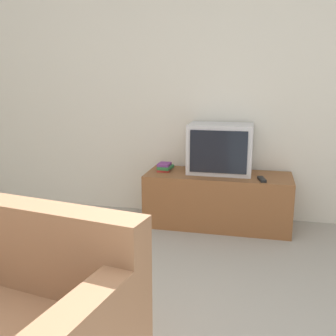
{
  "coord_description": "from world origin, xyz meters",
  "views": [
    {
      "loc": [
        0.53,
        -0.9,
        1.39
      ],
      "look_at": [
        -0.19,
        2.17,
        0.67
      ],
      "focal_mm": 42.0,
      "sensor_mm": 36.0,
      "label": 1
    }
  ],
  "objects_px": {
    "tv_stand": "(218,200)",
    "book_stack": "(165,167)",
    "television": "(220,149)",
    "remote_on_stand": "(262,179)"
  },
  "relations": [
    {
      "from": "tv_stand",
      "to": "book_stack",
      "type": "height_order",
      "value": "book_stack"
    },
    {
      "from": "tv_stand",
      "to": "book_stack",
      "type": "distance_m",
      "value": 0.6
    },
    {
      "from": "television",
      "to": "book_stack",
      "type": "height_order",
      "value": "television"
    },
    {
      "from": "tv_stand",
      "to": "remote_on_stand",
      "type": "xyz_separation_m",
      "value": [
        0.4,
        -0.15,
        0.26
      ]
    },
    {
      "from": "television",
      "to": "remote_on_stand",
      "type": "xyz_separation_m",
      "value": [
        0.4,
        -0.22,
        -0.22
      ]
    },
    {
      "from": "book_stack",
      "to": "remote_on_stand",
      "type": "xyz_separation_m",
      "value": [
        0.93,
        -0.17,
        -0.02
      ]
    },
    {
      "from": "tv_stand",
      "to": "book_stack",
      "type": "bearing_deg",
      "value": 177.58
    },
    {
      "from": "tv_stand",
      "to": "television",
      "type": "bearing_deg",
      "value": 86.06
    },
    {
      "from": "book_stack",
      "to": "television",
      "type": "bearing_deg",
      "value": 5.05
    },
    {
      "from": "tv_stand",
      "to": "remote_on_stand",
      "type": "bearing_deg",
      "value": -20.81
    }
  ]
}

